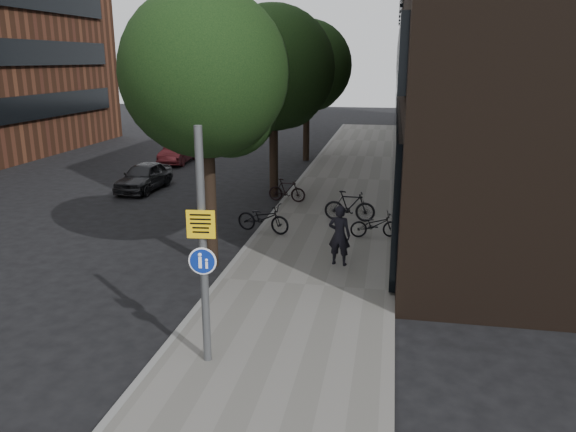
% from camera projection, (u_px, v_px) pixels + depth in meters
% --- Properties ---
extents(ground, '(120.00, 120.00, 0.00)m').
position_uv_depth(ground, '(267.00, 352.00, 11.19)').
color(ground, black).
rests_on(ground, ground).
extents(sidewalk, '(4.50, 60.00, 0.12)m').
position_uv_depth(sidewalk, '(333.00, 217.00, 20.60)').
color(sidewalk, '#65625E').
rests_on(sidewalk, ground).
extents(curb_edge, '(0.15, 60.00, 0.13)m').
position_uv_depth(curb_edge, '(273.00, 214.00, 20.99)').
color(curb_edge, slate).
rests_on(curb_edge, ground).
extents(street_tree_near, '(4.40, 4.40, 7.50)m').
position_uv_depth(street_tree_near, '(209.00, 80.00, 14.65)').
color(street_tree_near, black).
rests_on(street_tree_near, ground).
extents(street_tree_mid, '(5.00, 5.00, 7.80)m').
position_uv_depth(street_tree_mid, '(276.00, 73.00, 22.70)').
color(street_tree_mid, black).
rests_on(street_tree_mid, ground).
extents(street_tree_far, '(5.00, 5.00, 7.80)m').
position_uv_depth(street_tree_far, '(308.00, 69.00, 31.22)').
color(street_tree_far, black).
rests_on(street_tree_far, ground).
extents(signpost, '(0.51, 0.15, 4.44)m').
position_uv_depth(signpost, '(203.00, 248.00, 10.09)').
color(signpost, '#595B5E').
rests_on(signpost, sidewalk).
extents(pedestrian, '(0.68, 0.51, 1.71)m').
position_uv_depth(pedestrian, '(339.00, 235.00, 15.43)').
color(pedestrian, black).
rests_on(pedestrian, sidewalk).
extents(parked_bike_facade_near, '(1.66, 0.87, 0.83)m').
position_uv_depth(parked_bike_facade_near, '(375.00, 225.00, 17.95)').
color(parked_bike_facade_near, black).
rests_on(parked_bike_facade_near, sidewalk).
extents(parked_bike_facade_far, '(1.81, 0.58, 1.08)m').
position_uv_depth(parked_bike_facade_far, '(350.00, 206.00, 19.74)').
color(parked_bike_facade_far, black).
rests_on(parked_bike_facade_far, sidewalk).
extents(parked_bike_curb_near, '(1.96, 1.07, 0.98)m').
position_uv_depth(parked_bike_curb_near, '(263.00, 218.00, 18.44)').
color(parked_bike_curb_near, black).
rests_on(parked_bike_curb_near, sidewalk).
extents(parked_bike_curb_far, '(1.57, 0.61, 0.92)m').
position_uv_depth(parked_bike_curb_far, '(287.00, 190.00, 22.45)').
color(parked_bike_curb_far, black).
rests_on(parked_bike_curb_far, sidewalk).
extents(parked_car_near, '(1.56, 3.67, 1.24)m').
position_uv_depth(parked_car_near, '(144.00, 177.00, 24.90)').
color(parked_car_near, '#232325').
rests_on(parked_car_near, ground).
extents(parked_car_mid, '(1.40, 3.69, 1.20)m').
position_uv_depth(parked_car_mid, '(179.00, 152.00, 31.53)').
color(parked_car_mid, '#5A191E').
rests_on(parked_car_mid, ground).
extents(parked_car_far, '(1.99, 3.93, 1.09)m').
position_uv_depth(parked_car_far, '(216.00, 139.00, 36.91)').
color(parked_car_far, black).
rests_on(parked_car_far, ground).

